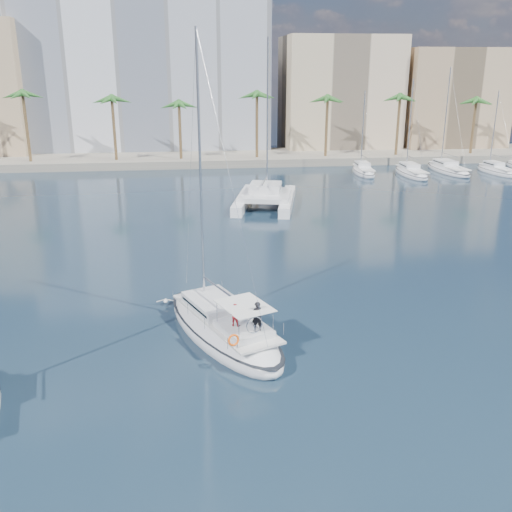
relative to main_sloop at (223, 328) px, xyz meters
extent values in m
plane|color=black|center=(3.92, 3.50, -0.54)|extent=(160.00, 160.00, 0.00)
cube|color=gray|center=(3.92, 64.50, 0.06)|extent=(120.00, 14.00, 1.20)
cube|color=silver|center=(-8.08, 76.50, 13.46)|extent=(42.00, 16.00, 28.00)
cube|color=#C4AA8C|center=(25.92, 73.50, 9.46)|extent=(20.00, 14.00, 20.00)
cube|color=tan|center=(45.92, 71.50, 8.46)|extent=(18.00, 12.00, 18.00)
cylinder|color=brown|center=(3.92, 60.50, 4.71)|extent=(0.44, 0.44, 10.50)
sphere|color=#296023|center=(3.92, 60.50, 9.96)|extent=(3.60, 3.60, 3.60)
cylinder|color=brown|center=(37.92, 60.50, 4.71)|extent=(0.44, 0.44, 10.50)
sphere|color=#296023|center=(37.92, 60.50, 9.96)|extent=(3.60, 3.60, 3.60)
ellipsoid|color=white|center=(0.00, 0.01, -0.18)|extent=(8.04, 12.33, 2.45)
ellipsoid|color=black|center=(0.00, 0.01, 0.17)|extent=(8.11, 12.45, 0.18)
cube|color=silver|center=(0.09, -0.20, 0.75)|extent=(5.89, 9.19, 0.12)
cube|color=silver|center=(-0.44, 1.05, 1.11)|extent=(3.82, 4.54, 0.60)
cube|color=black|center=(-0.44, 1.05, 1.13)|extent=(3.67, 4.12, 0.14)
cylinder|color=#B7BABF|center=(-0.97, 2.31, 8.55)|extent=(0.15, 0.15, 15.47)
cylinder|color=#B7BABF|center=(-0.05, 0.11, 2.31)|extent=(1.95, 4.43, 0.11)
cube|color=silver|center=(0.97, -2.29, 0.99)|extent=(3.21, 3.59, 0.36)
cube|color=white|center=(1.01, -2.40, 2.36)|extent=(3.21, 3.59, 0.04)
torus|color=silver|center=(1.41, -3.34, 1.66)|extent=(0.90, 0.42, 0.96)
torus|color=#FF580D|center=(0.25, -4.32, 1.36)|extent=(0.66, 0.43, 0.64)
imported|color=black|center=(1.59, -3.02, 1.99)|extent=(0.68, 0.55, 1.63)
imported|color=maroon|center=(0.50, -2.23, 1.79)|extent=(0.74, 0.67, 1.24)
cube|color=white|center=(4.55, 32.97, 0.01)|extent=(3.99, 12.23, 1.10)
cube|color=white|center=(9.36, 31.84, 0.01)|extent=(3.99, 12.23, 1.10)
cube|color=silver|center=(6.81, 31.81, 0.76)|extent=(6.95, 7.85, 0.50)
cube|color=silver|center=(6.96, 32.40, 1.46)|extent=(4.14, 4.36, 1.00)
cube|color=black|center=(6.96, 32.40, 1.51)|extent=(4.04, 3.89, 0.18)
cylinder|color=#B7BABF|center=(7.38, 34.20, 9.15)|extent=(0.18, 0.18, 16.38)
ellipsoid|color=silver|center=(-3.43, 5.01, -0.24)|extent=(0.24, 0.46, 0.22)
sphere|color=silver|center=(-3.43, 5.23, -0.22)|extent=(0.12, 0.12, 0.12)
cube|color=gray|center=(-3.76, 5.01, -0.21)|extent=(0.53, 0.19, 0.13)
cube|color=gray|center=(-3.09, 5.01, -0.21)|extent=(0.53, 0.19, 0.13)
camera|label=1|loc=(-1.75, -29.79, 14.22)|focal=40.00mm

